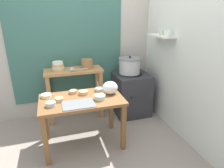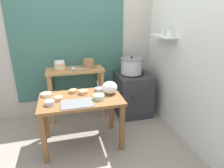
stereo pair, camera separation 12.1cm
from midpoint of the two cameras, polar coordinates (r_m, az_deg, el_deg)
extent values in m
plane|color=gray|center=(3.02, -5.08, -16.58)|extent=(9.00, 9.00, 0.00)
cube|color=#B2ADA3|center=(3.56, -7.26, 11.95)|extent=(4.40, 0.10, 2.60)
cube|color=#38665B|center=(3.47, -11.35, 12.35)|extent=(1.90, 0.02, 2.10)
cube|color=silver|center=(3.17, 19.56, 9.96)|extent=(0.10, 3.20, 2.60)
cube|color=silver|center=(3.24, 15.64, 13.26)|extent=(0.20, 0.56, 0.02)
cylinder|color=silver|center=(3.08, 17.41, 13.84)|extent=(0.09, 0.09, 0.09)
cylinder|color=#B7D1AD|center=(3.23, 15.80, 14.14)|extent=(0.07, 0.07, 0.08)
cube|color=brown|center=(2.67, -7.77, -4.41)|extent=(1.10, 0.66, 0.04)
cube|color=brown|center=(2.60, -17.91, -15.19)|extent=(0.06, 0.06, 0.68)
cube|color=brown|center=(2.70, 4.25, -12.68)|extent=(0.06, 0.06, 0.68)
cube|color=brown|center=(3.08, -17.52, -9.22)|extent=(0.06, 0.06, 0.68)
cube|color=brown|center=(3.16, 0.96, -7.35)|extent=(0.06, 0.06, 0.68)
cube|color=#B27F4C|center=(3.36, -9.70, 3.99)|extent=(0.96, 0.40, 0.04)
cube|color=#B27F4C|center=(3.37, -16.30, -4.71)|extent=(0.06, 0.06, 0.86)
cube|color=#B27F4C|center=(3.44, -1.85, -3.34)|extent=(0.06, 0.06, 0.86)
cube|color=#B27F4C|center=(3.64, -16.25, -2.76)|extent=(0.06, 0.06, 0.86)
cube|color=#B27F4C|center=(3.71, -2.90, -1.53)|extent=(0.06, 0.06, 0.86)
cube|color=#2D2D33|center=(3.63, 7.03, -2.98)|extent=(0.60, 0.60, 0.76)
cylinder|color=black|center=(3.50, 7.31, 2.90)|extent=(0.36, 0.36, 0.02)
cylinder|color=black|center=(3.31, 7.07, -4.10)|extent=(0.04, 0.02, 0.04)
cylinder|color=#B7BABF|center=(3.46, 6.67, 5.12)|extent=(0.37, 0.37, 0.26)
cylinder|color=slate|center=(3.43, 6.76, 7.34)|extent=(0.39, 0.39, 0.02)
sphere|color=black|center=(3.42, 6.78, 7.80)|extent=(0.04, 0.04, 0.04)
cube|color=slate|center=(3.38, 3.52, 5.96)|extent=(0.04, 0.02, 0.02)
cube|color=slate|center=(3.52, 9.78, 6.30)|extent=(0.04, 0.02, 0.02)
cylinder|color=olive|center=(3.36, -5.77, 5.78)|extent=(0.19, 0.19, 0.14)
cylinder|color=olive|center=(3.34, -5.82, 7.10)|extent=(0.18, 0.18, 0.02)
sphere|color=olive|center=(3.34, -5.83, 7.46)|extent=(0.02, 0.02, 0.02)
cylinder|color=tan|center=(3.35, -13.91, 4.33)|extent=(0.20, 0.20, 0.04)
cylinder|color=#B7D1AD|center=(3.34, -13.96, 4.94)|extent=(0.19, 0.19, 0.03)
cylinder|color=tan|center=(3.33, -14.02, 5.56)|extent=(0.18, 0.18, 0.04)
cylinder|color=silver|center=(3.32, -14.07, 6.21)|extent=(0.17, 0.17, 0.04)
sphere|color=#B7BABF|center=(3.23, -10.16, 4.34)|extent=(0.07, 0.07, 0.07)
cylinder|color=#B7BABF|center=(3.23, -7.52, 4.48)|extent=(0.23, 0.03, 0.01)
cube|color=slate|center=(2.50, -8.79, -5.62)|extent=(0.40, 0.28, 0.01)
ellipsoid|color=white|center=(2.73, 0.55, -1.08)|extent=(0.22, 0.19, 0.18)
cylinder|color=#B7D1AD|center=(2.58, -2.51, -3.82)|extent=(0.15, 0.15, 0.06)
cylinder|color=brown|center=(2.57, -2.52, -3.30)|extent=(0.12, 0.12, 0.01)
cylinder|color=#B7BABF|center=(2.58, -2.56, -2.45)|extent=(0.07, 0.02, 0.18)
cylinder|color=#B7BABF|center=(2.53, -16.35, -5.34)|extent=(0.12, 0.12, 0.06)
cylinder|color=maroon|center=(2.52, -16.40, -4.88)|extent=(0.10, 0.10, 0.01)
cylinder|color=#B7BABF|center=(2.52, -16.39, -4.22)|extent=(0.09, 0.03, 0.15)
cylinder|color=beige|center=(2.81, -17.41, -2.96)|extent=(0.14, 0.14, 0.04)
cylinder|color=#BFB28C|center=(2.80, -17.45, -2.65)|extent=(0.11, 0.11, 0.01)
cylinder|color=tan|center=(2.78, -7.12, -2.35)|extent=(0.13, 0.13, 0.05)
cylinder|color=beige|center=(2.77, -7.13, -1.98)|extent=(0.11, 0.11, 0.01)
cylinder|color=tan|center=(2.64, -14.07, -4.12)|extent=(0.12, 0.12, 0.05)
cylinder|color=brown|center=(2.63, -14.11, -3.75)|extent=(0.10, 0.10, 0.01)
cylinder|color=tan|center=(2.83, -10.06, -2.09)|extent=(0.11, 0.11, 0.05)
cylinder|color=beige|center=(2.83, -10.08, -1.77)|extent=(0.09, 0.09, 0.01)
cylinder|color=#B7BABF|center=(2.87, -2.51, -1.56)|extent=(0.13, 0.13, 0.04)
cylinder|color=#BFB28C|center=(2.86, -2.52, -1.27)|extent=(0.11, 0.11, 0.01)
cylinder|color=#B7BABF|center=(2.84, -2.81, -0.62)|extent=(0.03, 0.08, 0.14)
cylinder|color=tan|center=(2.96, 0.35, -0.82)|extent=(0.11, 0.11, 0.04)
cylinder|color=#337238|center=(2.95, 0.35, -0.54)|extent=(0.09, 0.09, 0.01)
camera|label=1|loc=(0.06, -88.79, 0.45)|focal=31.38mm
camera|label=2|loc=(0.06, 91.21, -0.45)|focal=31.38mm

